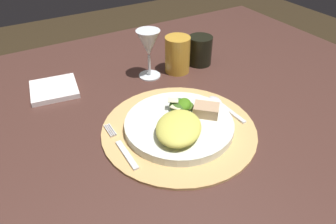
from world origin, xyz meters
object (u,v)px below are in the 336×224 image
object	(u,v)px
fork	(122,147)
amber_tumbler	(177,55)
dinner_plate	(179,125)
dark_tumbler	(200,50)
wine_glass	(149,45)
spoon	(221,104)
napkin	(54,89)
dining_table	(164,135)

from	to	relation	value
fork	amber_tumbler	distance (m)	0.37
dinner_plate	dark_tumbler	xyz separation A→B (m)	(0.23, 0.25, 0.03)
wine_glass	dark_tumbler	size ratio (longest dim) A/B	1.59
fork	amber_tumbler	size ratio (longest dim) A/B	1.50
dark_tumbler	dinner_plate	bearing A→B (deg)	-132.65
dinner_plate	wine_glass	bearing A→B (deg)	77.37
dinner_plate	wine_glass	xyz separation A→B (m)	(0.06, 0.26, 0.08)
amber_tumbler	fork	bearing A→B (deg)	-139.85
spoon	napkin	world-z (taller)	napkin
napkin	dark_tumbler	bearing A→B (deg)	-8.25
dining_table	dark_tumbler	bearing A→B (deg)	32.68
fork	wine_glass	world-z (taller)	wine_glass
fork	dark_tumbler	size ratio (longest dim) A/B	1.82
amber_tumbler	dark_tumbler	xyz separation A→B (m)	(0.09, 0.01, -0.01)
fork	spoon	xyz separation A→B (m)	(0.28, 0.02, 0.00)
wine_glass	fork	bearing A→B (deg)	-128.02
fork	napkin	size ratio (longest dim) A/B	1.32
dining_table	napkin	distance (m)	0.33
napkin	dark_tumbler	world-z (taller)	dark_tumbler
dining_table	fork	distance (m)	0.24
dining_table	fork	size ratio (longest dim) A/B	8.74
spoon	napkin	distance (m)	0.45
dining_table	spoon	bearing A→B (deg)	-40.45
spoon	napkin	xyz separation A→B (m)	(-0.35, 0.29, -0.00)
wine_glass	dining_table	bearing A→B (deg)	-102.20
fork	dark_tumbler	world-z (taller)	dark_tumbler
fork	spoon	world-z (taller)	spoon
spoon	amber_tumbler	world-z (taller)	amber_tumbler
dinner_plate	fork	xyz separation A→B (m)	(-0.14, 0.00, -0.01)
wine_glass	dark_tumbler	distance (m)	0.18
spoon	dining_table	bearing A→B (deg)	139.55
dining_table	dark_tumbler	distance (m)	0.29
dinner_plate	fork	world-z (taller)	dinner_plate
dark_tumbler	wine_glass	bearing A→B (deg)	177.88
spoon	wine_glass	bearing A→B (deg)	109.61
fork	spoon	size ratio (longest dim) A/B	1.22
spoon	amber_tumbler	xyz separation A→B (m)	(0.00, 0.22, 0.04)
dining_table	wine_glass	bearing A→B (deg)	77.80
napkin	wine_glass	bearing A→B (deg)	-12.16
napkin	amber_tumbler	world-z (taller)	amber_tumbler
dark_tumbler	fork	bearing A→B (deg)	-146.34
spoon	dark_tumbler	size ratio (longest dim) A/B	1.49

